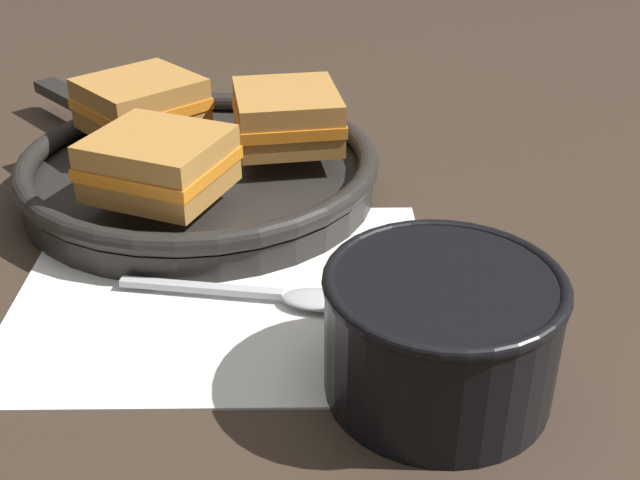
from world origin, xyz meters
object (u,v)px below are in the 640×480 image
(soup_bowl, at_px, (441,327))
(skillet, at_px, (199,171))
(spoon, at_px, (288,297))
(sandwich_near_right, at_px, (141,103))
(sandwich_near_left, at_px, (287,116))
(sandwich_far_left, at_px, (159,163))

(soup_bowl, xyz_separation_m, skillet, (-0.22, 0.23, -0.02))
(spoon, distance_m, skillet, 0.20)
(spoon, distance_m, sandwich_near_right, 0.28)
(skillet, bearing_deg, soup_bowl, -46.19)
(soup_bowl, bearing_deg, sandwich_near_left, 119.19)
(skillet, distance_m, sandwich_near_right, 0.09)
(spoon, xyz_separation_m, skillet, (-0.11, 0.16, 0.01))
(sandwich_near_left, bearing_deg, skillet, -154.68)
(spoon, xyz_separation_m, sandwich_far_left, (-0.12, 0.08, 0.06))
(spoon, height_order, sandwich_near_right, sandwich_near_right)
(spoon, distance_m, sandwich_near_left, 0.21)
(soup_bowl, bearing_deg, sandwich_far_left, 146.28)
(skillet, height_order, sandwich_near_right, sandwich_near_right)
(spoon, relative_size, skillet, 0.44)
(soup_bowl, bearing_deg, sandwich_near_right, 136.34)
(skillet, height_order, sandwich_far_left, sandwich_far_left)
(sandwich_near_left, distance_m, sandwich_near_right, 0.14)
(soup_bowl, xyz_separation_m, spoon, (-0.11, 0.07, -0.04))
(soup_bowl, xyz_separation_m, sandwich_near_left, (-0.15, 0.27, 0.02))
(sandwich_near_right, bearing_deg, soup_bowl, -43.66)
(spoon, bearing_deg, sandwich_near_left, 100.16)
(soup_bowl, relative_size, sandwich_near_right, 1.05)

